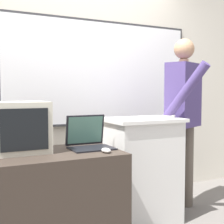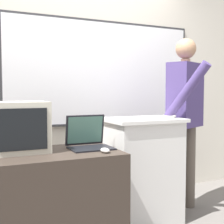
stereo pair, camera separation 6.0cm
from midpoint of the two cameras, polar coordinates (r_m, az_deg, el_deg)
back_wall at (r=3.38m, az=-7.34°, el=6.29°), size 6.40×0.17×2.68m
lectern_podium at (r=2.90m, az=4.95°, el=-10.48°), size 0.67×0.49×0.95m
side_desk at (r=2.44m, az=-10.76°, el=-15.86°), size 0.92×0.61×0.75m
person_presenter at (r=3.18m, az=12.45°, el=-0.05°), size 0.57×0.67×1.71m
laptop at (r=2.48m, az=-5.11°, el=-4.75°), size 0.33×0.29×0.26m
wireless_keyboard at (r=2.78m, az=6.12°, el=-1.00°), size 0.46×0.11×0.02m
computer_mouse_by_laptop at (r=2.28m, az=-1.86°, el=-7.02°), size 0.06×0.10×0.03m
computer_mouse_by_keyboard at (r=2.93m, az=10.18°, el=-0.66°), size 0.06×0.10×0.03m
crt_monitor at (r=2.37m, az=-17.14°, el=-2.65°), size 0.39×0.35×0.37m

